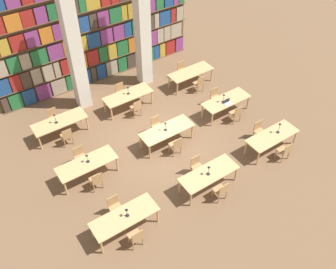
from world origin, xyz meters
name	(u,v)px	position (x,y,z in m)	size (l,w,h in m)	color
ground_plane	(164,142)	(0.00, 0.00, 0.00)	(40.00, 40.00, 0.00)	brown
bookshelf_bank	(95,31)	(-0.01, 5.74, 2.64)	(10.16, 0.35, 5.50)	brown
pillar_left	(74,48)	(-1.67, 4.27, 3.00)	(0.58, 0.58, 6.00)	silver
pillar_center	(142,26)	(1.67, 4.27, 3.00)	(0.58, 0.58, 6.00)	silver
reading_table_0	(125,218)	(-3.41, -2.77, 0.68)	(2.27, 0.86, 0.76)	tan
chair_0	(136,237)	(-3.41, -3.48, 0.48)	(0.42, 0.40, 0.89)	tan
chair_1	(115,206)	(-3.41, -2.05, 0.48)	(0.42, 0.40, 0.89)	tan
desk_lamp_0	(127,211)	(-3.32, -2.80, 1.01)	(0.14, 0.14, 0.39)	#232328
reading_table_1	(209,174)	(0.04, -2.86, 0.68)	(2.27, 0.86, 0.76)	tan
chair_2	(221,190)	(0.05, -3.57, 0.48)	(0.42, 0.40, 0.89)	tan
chair_3	(197,166)	(0.05, -2.15, 0.48)	(0.42, 0.40, 0.89)	tan
desk_lamp_1	(209,169)	(-0.01, -2.89, 1.04)	(0.14, 0.14, 0.43)	#232328
reading_table_2	(272,137)	(3.40, -2.75, 0.68)	(2.27, 0.86, 0.76)	tan
chair_4	(285,151)	(3.41, -3.46, 0.48)	(0.42, 0.40, 0.89)	tan
chair_5	(259,130)	(3.41, -2.03, 0.48)	(0.42, 0.40, 0.89)	tan
desk_lamp_2	(280,126)	(3.70, -2.74, 1.09)	(0.14, 0.14, 0.50)	#232328
reading_table_3	(87,164)	(-3.42, 0.08, 0.68)	(2.27, 0.86, 0.76)	tan
chair_6	(96,180)	(-3.41, -0.64, 0.48)	(0.42, 0.40, 0.89)	tan
chair_7	(80,156)	(-3.41, 0.79, 0.48)	(0.42, 0.40, 0.89)	tan
desk_lamp_3	(87,157)	(-3.35, 0.11, 1.02)	(0.14, 0.14, 0.39)	#232328
reading_table_4	(167,131)	(0.08, -0.07, 0.68)	(2.27, 0.86, 0.76)	tan
chair_8	(176,145)	(0.04, -0.79, 0.48)	(0.42, 0.40, 0.89)	tan
chair_9	(157,125)	(0.04, 0.64, 0.48)	(0.42, 0.40, 0.89)	tan
desk_lamp_4	(165,125)	(0.02, -0.07, 1.05)	(0.14, 0.14, 0.43)	#232328
reading_table_5	(226,101)	(3.37, 0.06, 0.68)	(2.27, 0.86, 0.76)	tan
chair_10	(236,113)	(3.36, -0.66, 0.48)	(0.42, 0.40, 0.89)	tan
chair_11	(215,97)	(3.36, 0.77, 0.48)	(0.42, 0.40, 0.89)	tan
desk_lamp_5	(224,97)	(3.16, 0.03, 1.05)	(0.14, 0.14, 0.44)	#232328
laptop	(228,103)	(3.25, -0.18, 0.79)	(0.32, 0.22, 0.21)	silver
reading_table_6	(60,123)	(-3.35, 2.88, 0.68)	(2.27, 0.86, 0.76)	tan
chair_12	(67,136)	(-3.37, 2.17, 0.48)	(0.42, 0.40, 0.89)	tan
chair_13	(54,117)	(-3.37, 3.59, 0.48)	(0.42, 0.40, 0.89)	tan
desk_lamp_6	(55,117)	(-3.49, 2.86, 1.08)	(0.14, 0.14, 0.48)	#232328
reading_table_7	(128,96)	(-0.07, 2.86, 0.68)	(2.27, 0.86, 0.76)	tan
chair_14	(136,107)	(-0.06, 2.15, 0.48)	(0.42, 0.40, 0.89)	tan
chair_15	(121,91)	(-0.06, 3.57, 0.48)	(0.42, 0.40, 0.89)	tan
desk_lamp_7	(128,89)	(-0.02, 2.90, 1.02)	(0.14, 0.14, 0.40)	#232328
reading_table_8	(191,73)	(3.40, 2.74, 0.68)	(2.27, 0.86, 0.76)	tan
chair_16	(199,83)	(3.38, 2.03, 0.48)	(0.42, 0.40, 0.89)	tan
chair_17	(182,70)	(3.38, 3.45, 0.48)	(0.42, 0.40, 0.89)	tan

